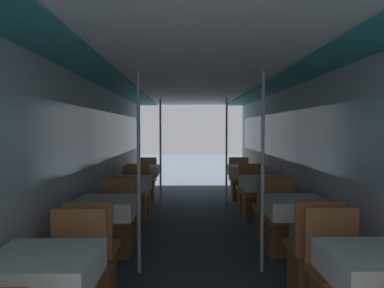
{
  "coord_description": "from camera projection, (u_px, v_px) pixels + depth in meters",
  "views": [
    {
      "loc": [
        -0.16,
        -1.42,
        1.48
      ],
      "look_at": [
        -0.1,
        2.08,
        1.33
      ],
      "focal_mm": 35.0,
      "sensor_mm": 36.0,
      "label": 1
    }
  ],
  "objects": [
    {
      "name": "wall_left",
      "position": [
        93.0,
        159.0,
        4.84
      ],
      "size": [
        0.05,
        9.67,
        2.06
      ],
      "color": "silver",
      "rests_on": "ground_plane"
    },
    {
      "name": "wall_right",
      "position": [
        301.0,
        159.0,
        4.89
      ],
      "size": [
        0.05,
        9.67,
        2.06
      ],
      "color": "silver",
      "rests_on": "ground_plane"
    },
    {
      "name": "ceiling_panel",
      "position": [
        197.0,
        80.0,
        4.83
      ],
      "size": [
        2.71,
        9.67,
        0.07
      ],
      "color": "white",
      "rests_on": "wall_left"
    },
    {
      "name": "dining_table_left_0",
      "position": [
        43.0,
        277.0,
        2.14
      ],
      "size": [
        0.6,
        0.6,
        0.76
      ],
      "color": "#4C4C51",
      "rests_on": "ground_plane"
    },
    {
      "name": "dining_table_left_1",
      "position": [
        106.0,
        212.0,
        3.82
      ],
      "size": [
        0.6,
        0.6,
        0.76
      ],
      "color": "#4C4C51",
      "rests_on": "ground_plane"
    },
    {
      "name": "chair_left_near_1",
      "position": [
        93.0,
        265.0,
        3.28
      ],
      "size": [
        0.42,
        0.42,
        0.87
      ],
      "color": "#9C5B31",
      "rests_on": "ground_plane"
    },
    {
      "name": "chair_left_far_1",
      "position": [
        116.0,
        231.0,
        4.38
      ],
      "size": [
        0.42,
        0.42,
        0.87
      ],
      "rotation": [
        0.0,
        0.0,
        3.14
      ],
      "color": "#9C5B31",
      "rests_on": "ground_plane"
    },
    {
      "name": "support_pole_left_1",
      "position": [
        139.0,
        173.0,
        3.81
      ],
      "size": [
        0.04,
        0.04,
        2.06
      ],
      "color": "silver",
      "rests_on": "ground_plane"
    },
    {
      "name": "dining_table_left_2",
      "position": [
        130.0,
        186.0,
        5.49
      ],
      "size": [
        0.6,
        0.6,
        0.76
      ],
      "color": "#4C4C51",
      "rests_on": "ground_plane"
    },
    {
      "name": "chair_left_near_2",
      "position": [
        124.0,
        219.0,
        4.96
      ],
      "size": [
        0.42,
        0.42,
        0.87
      ],
      "color": "#9C5B31",
      "rests_on": "ground_plane"
    },
    {
      "name": "chair_left_far_2",
      "position": [
        135.0,
        203.0,
        6.05
      ],
      "size": [
        0.42,
        0.42,
        0.87
      ],
      "rotation": [
        0.0,
        0.0,
        3.14
      ],
      "color": "#9C5B31",
      "rests_on": "ground_plane"
    },
    {
      "name": "dining_table_left_3",
      "position": [
        143.0,
        173.0,
        7.16
      ],
      "size": [
        0.6,
        0.6,
        0.76
      ],
      "color": "#4C4C51",
      "rests_on": "ground_plane"
    },
    {
      "name": "chair_left_near_3",
      "position": [
        139.0,
        196.0,
        6.63
      ],
      "size": [
        0.42,
        0.42,
        0.87
      ],
      "color": "#9C5B31",
      "rests_on": "ground_plane"
    },
    {
      "name": "chair_left_far_3",
      "position": [
        146.0,
        187.0,
        7.73
      ],
      "size": [
        0.42,
        0.42,
        0.87
      ],
      "rotation": [
        0.0,
        0.0,
        3.14
      ],
      "color": "#9C5B31",
      "rests_on": "ground_plane"
    },
    {
      "name": "support_pole_left_3",
      "position": [
        160.0,
        152.0,
        7.15
      ],
      "size": [
        0.04,
        0.04,
        2.06
      ],
      "color": "silver",
      "rests_on": "ground_plane"
    },
    {
      "name": "dining_table_right_0",
      "position": [
        379.0,
        274.0,
        2.18
      ],
      "size": [
        0.6,
        0.6,
        0.76
      ],
      "color": "#4C4C51",
      "rests_on": "ground_plane"
    },
    {
      "name": "dining_table_right_1",
      "position": [
        295.0,
        211.0,
        3.85
      ],
      "size": [
        0.6,
        0.6,
        0.76
      ],
      "color": "#4C4C51",
      "rests_on": "ground_plane"
    },
    {
      "name": "chair_right_near_1",
      "position": [
        313.0,
        264.0,
        3.32
      ],
      "size": [
        0.42,
        0.42,
        0.87
      ],
      "color": "#9C5B31",
      "rests_on": "ground_plane"
    },
    {
      "name": "chair_right_far_1",
      "position": [
        281.0,
        230.0,
        4.41
      ],
      "size": [
        0.42,
        0.42,
        0.87
      ],
      "rotation": [
        0.0,
        0.0,
        3.14
      ],
      "color": "#9C5B31",
      "rests_on": "ground_plane"
    },
    {
      "name": "support_pole_right_1",
      "position": [
        263.0,
        172.0,
        3.83
      ],
      "size": [
        0.04,
        0.04,
        2.06
      ],
      "color": "silver",
      "rests_on": "ground_plane"
    },
    {
      "name": "dining_table_right_2",
      "position": [
        262.0,
        186.0,
        5.53
      ],
      "size": [
        0.6,
        0.6,
        0.76
      ],
      "color": "#4C4C51",
      "rests_on": "ground_plane"
    },
    {
      "name": "chair_right_near_2",
      "position": [
        270.0,
        219.0,
        4.99
      ],
      "size": [
        0.42,
        0.42,
        0.87
      ],
      "color": "#9C5B31",
      "rests_on": "ground_plane"
    },
    {
      "name": "chair_right_far_2",
      "position": [
        255.0,
        202.0,
        6.09
      ],
      "size": [
        0.42,
        0.42,
        0.87
      ],
      "rotation": [
        0.0,
        0.0,
        3.14
      ],
      "color": "#9C5B31",
      "rests_on": "ground_plane"
    },
    {
      "name": "dining_table_right_3",
      "position": [
        244.0,
        173.0,
        7.2
      ],
      "size": [
        0.6,
        0.6,
        0.76
      ],
      "color": "#4C4C51",
      "rests_on": "ground_plane"
    },
    {
      "name": "chair_right_near_3",
      "position": [
        249.0,
        196.0,
        6.67
      ],
      "size": [
        0.42,
        0.42,
        0.87
      ],
      "color": "#9C5B31",
      "rests_on": "ground_plane"
    },
    {
      "name": "chair_right_far_3",
      "position": [
        240.0,
        186.0,
        7.76
      ],
      "size": [
        0.42,
        0.42,
        0.87
      ],
      "rotation": [
        0.0,
        0.0,
        3.14
      ],
      "color": "#9C5B31",
      "rests_on": "ground_plane"
    },
    {
      "name": "support_pole_right_3",
      "position": [
        226.0,
        152.0,
        7.18
      ],
      "size": [
        0.04,
        0.04,
        2.06
      ],
      "color": "silver",
      "rests_on": "ground_plane"
    }
  ]
}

